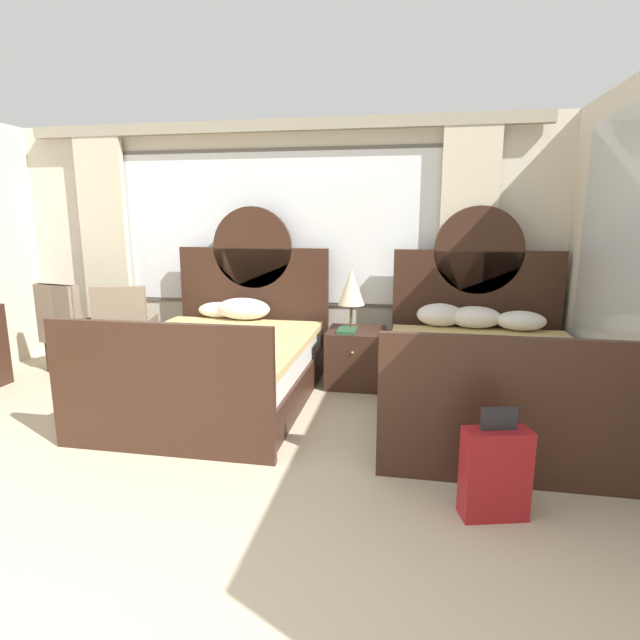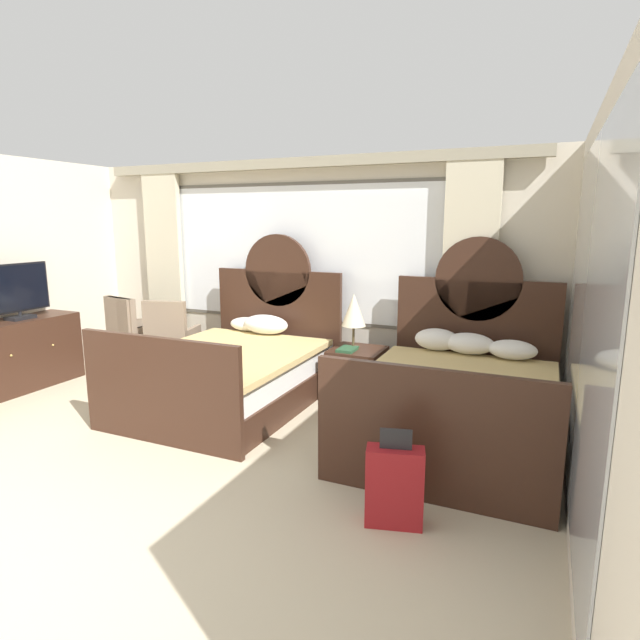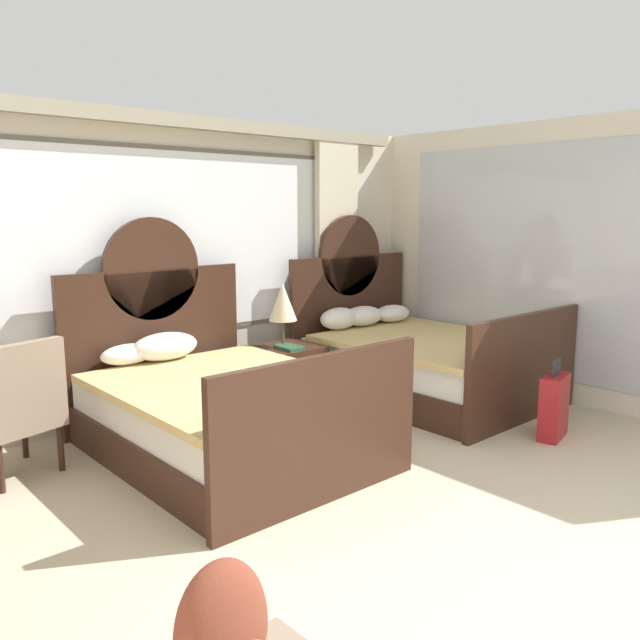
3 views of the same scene
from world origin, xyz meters
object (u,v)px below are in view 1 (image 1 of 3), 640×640
(nightstand_between_beds, at_px, (356,357))
(armchair_by_window_centre, at_px, (71,325))
(bed_near_mirror, at_px, (486,376))
(armchair_by_window_left, at_px, (125,327))
(armchair_by_window_right, at_px, (70,325))
(book_on_nightstand, at_px, (347,330))
(suitcase_on_floor, at_px, (495,473))
(bed_near_window, at_px, (220,362))
(table_lamp_on_nightstand, at_px, (351,288))

(nightstand_between_beds, xyz_separation_m, armchair_by_window_centre, (-3.14, -0.09, 0.23))
(bed_near_mirror, relative_size, nightstand_between_beds, 3.84)
(armchair_by_window_centre, bearing_deg, armchair_by_window_left, 0.13)
(nightstand_between_beds, distance_m, armchair_by_window_centre, 3.15)
(nightstand_between_beds, distance_m, armchair_by_window_right, 3.16)
(nightstand_between_beds, distance_m, book_on_nightstand, 0.33)
(nightstand_between_beds, xyz_separation_m, book_on_nightstand, (-0.07, -0.11, 0.30))
(bed_near_mirror, xyz_separation_m, armchair_by_window_right, (-4.33, 0.56, 0.15))
(bed_near_mirror, bearing_deg, armchair_by_window_right, 172.66)
(armchair_by_window_right, bearing_deg, nightstand_between_beds, 1.62)
(book_on_nightstand, height_order, suitcase_on_floor, suitcase_on_floor)
(suitcase_on_floor, bearing_deg, armchair_by_window_centre, 153.45)
(bed_near_window, relative_size, table_lamp_on_nightstand, 3.68)
(bed_near_window, distance_m, bed_near_mirror, 2.37)
(table_lamp_on_nightstand, bearing_deg, book_on_nightstand, -100.59)
(bed_near_mirror, xyz_separation_m, table_lamp_on_nightstand, (-1.24, 0.66, 0.63))
(armchair_by_window_right, bearing_deg, table_lamp_on_nightstand, 1.81)
(bed_near_window, distance_m, armchair_by_window_right, 2.05)
(nightstand_between_beds, bearing_deg, bed_near_window, -151.02)
(nightstand_between_beds, distance_m, armchair_by_window_left, 2.50)
(table_lamp_on_nightstand, relative_size, armchair_by_window_left, 0.62)
(armchair_by_window_centre, bearing_deg, bed_near_window, -16.21)
(bed_near_mirror, height_order, suitcase_on_floor, bed_near_mirror)
(table_lamp_on_nightstand, bearing_deg, armchair_by_window_right, -178.19)
(bed_near_mirror, height_order, armchair_by_window_centre, bed_near_mirror)
(nightstand_between_beds, bearing_deg, armchair_by_window_centre, -178.34)
(nightstand_between_beds, xyz_separation_m, suitcase_on_floor, (1.04, -2.18, -0.02))
(armchair_by_window_left, height_order, armchair_by_window_centre, same)
(armchair_by_window_centre, height_order, armchair_by_window_right, same)
(table_lamp_on_nightstand, xyz_separation_m, book_on_nightstand, (-0.02, -0.12, -0.41))
(table_lamp_on_nightstand, relative_size, book_on_nightstand, 2.35)
(nightstand_between_beds, bearing_deg, armchair_by_window_right, -178.38)
(bed_near_window, xyz_separation_m, suitcase_on_floor, (2.22, -1.52, -0.09))
(armchair_by_window_centre, relative_size, suitcase_on_floor, 1.48)
(book_on_nightstand, bearing_deg, bed_near_mirror, -23.02)
(bed_near_mirror, distance_m, book_on_nightstand, 1.39)
(armchair_by_window_centre, bearing_deg, armchair_by_window_right, 167.17)
(book_on_nightstand, distance_m, armchair_by_window_left, 2.41)
(bed_near_window, xyz_separation_m, bed_near_mirror, (2.37, 0.01, 0.00))
(book_on_nightstand, relative_size, suitcase_on_floor, 0.39)
(armchair_by_window_left, xyz_separation_m, armchair_by_window_centre, (-0.65, -0.00, 0.00))
(table_lamp_on_nightstand, distance_m, armchair_by_window_centre, 3.12)
(suitcase_on_floor, bearing_deg, bed_near_window, 145.67)
(bed_near_mirror, bearing_deg, armchair_by_window_centre, 172.67)
(table_lamp_on_nightstand, bearing_deg, armchair_by_window_left, -177.68)
(nightstand_between_beds, distance_m, suitcase_on_floor, 2.41)
(bed_near_mirror, xyz_separation_m, armchair_by_window_left, (-3.67, 0.56, 0.15))
(bed_near_mirror, relative_size, armchair_by_window_left, 2.29)
(armchair_by_window_left, bearing_deg, nightstand_between_beds, 2.06)
(armchair_by_window_left, relative_size, armchair_by_window_right, 1.00)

